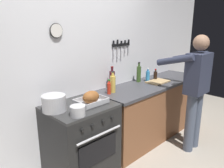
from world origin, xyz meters
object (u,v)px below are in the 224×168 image
object	(u,v)px
roasting_pan	(91,99)
saucepan	(78,111)
bottle_soy_sauce	(155,75)
bottle_wine_red	(112,80)
cutting_board	(158,82)
bottle_cooking_oil	(113,84)
bottle_hot_sauce	(109,88)
stock_pot	(54,103)
stove	(81,141)
person_cook	(195,86)
bottle_dish_soap	(148,76)
bottle_olive_oil	(139,74)

from	to	relation	value
roasting_pan	saucepan	size ratio (longest dim) A/B	2.26
bottle_soy_sauce	bottle_wine_red	xyz separation A→B (m)	(-0.85, 0.14, 0.06)
cutting_board	bottle_soy_sauce	bearing A→B (deg)	52.36
saucepan	bottle_wine_red	world-z (taller)	bottle_wine_red
bottle_cooking_oil	bottle_hot_sauce	xyz separation A→B (m)	(-0.09, -0.02, -0.04)
stock_pot	bottle_cooking_oil	bearing A→B (deg)	1.18
stove	bottle_wine_red	xyz separation A→B (m)	(0.73, 0.20, 0.59)
stove	bottle_cooking_oil	size ratio (longest dim) A/B	3.10
person_cook	cutting_board	bearing A→B (deg)	11.55
stove	bottle_hot_sauce	xyz separation A→B (m)	(0.53, 0.07, 0.53)
bottle_wine_red	bottle_cooking_oil	bearing A→B (deg)	-131.69
bottle_dish_soap	roasting_pan	bearing A→B (deg)	-173.32
stove	person_cook	xyz separation A→B (m)	(1.51, -0.65, 0.50)
bottle_olive_oil	bottle_cooking_oil	bearing A→B (deg)	-171.62
person_cook	bottle_hot_sauce	world-z (taller)	person_cook
roasting_pan	bottle_dish_soap	xyz separation A→B (m)	(1.29, 0.15, 0.02)
saucepan	bottle_cooking_oil	bearing A→B (deg)	20.65
bottle_dish_soap	stove	bearing A→B (deg)	-176.17
bottle_wine_red	bottle_olive_oil	bearing A→B (deg)	-1.99
bottle_olive_oil	bottle_wine_red	world-z (taller)	bottle_wine_red
bottle_hot_sauce	stock_pot	bearing A→B (deg)	-179.91
bottle_soy_sauce	bottle_wine_red	size ratio (longest dim) A/B	0.57
person_cook	saucepan	world-z (taller)	person_cook
saucepan	cutting_board	size ratio (longest dim) A/B	0.43
roasting_pan	stock_pot	bearing A→B (deg)	163.60
bottle_soy_sauce	cutting_board	bearing A→B (deg)	-127.64
bottle_dish_soap	bottle_cooking_oil	xyz separation A→B (m)	(-0.80, -0.01, 0.03)
roasting_pan	bottle_hot_sauce	distance (m)	0.43
person_cook	bottle_olive_oil	size ratio (longest dim) A/B	5.29
roasting_pan	stock_pot	world-z (taller)	stock_pot
bottle_hot_sauce	bottle_soy_sauce	bearing A→B (deg)	-0.30
cutting_board	bottle_dish_soap	bearing A→B (deg)	117.07
saucepan	bottle_wine_red	size ratio (longest dim) A/B	0.48
bottle_soy_sauce	bottle_dish_soap	distance (m)	0.16
stove	bottle_cooking_oil	distance (m)	0.85
stove	roasting_pan	distance (m)	0.53
bottle_cooking_oil	bottle_hot_sauce	bearing A→B (deg)	-168.77
bottle_soy_sauce	bottle_olive_oil	xyz separation A→B (m)	(-0.28, 0.12, 0.06)
person_cook	roasting_pan	size ratio (longest dim) A/B	4.72
saucepan	bottle_hot_sauce	distance (m)	0.77
saucepan	bottle_soy_sauce	distance (m)	1.79
saucepan	cutting_board	distance (m)	1.69
stock_pot	bottle_cooking_oil	world-z (taller)	bottle_cooking_oil
saucepan	bottle_dish_soap	size ratio (longest dim) A/B	0.73
person_cook	bottle_cooking_oil	bearing A→B (deg)	60.21
bottle_soy_sauce	stove	bearing A→B (deg)	-177.81
bottle_dish_soap	bottle_wine_red	bearing A→B (deg)	171.11
cutting_board	bottle_dish_soap	distance (m)	0.18
stove	bottle_cooking_oil	world-z (taller)	bottle_cooking_oil
saucepan	bottle_wine_red	bearing A→B (deg)	24.90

